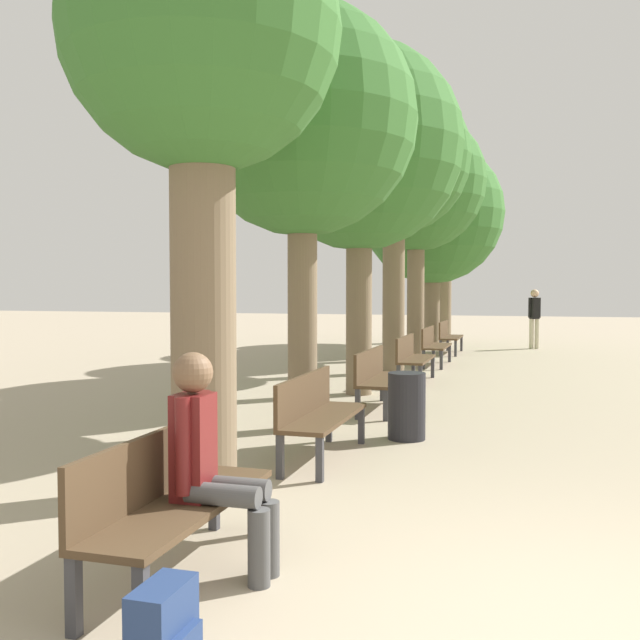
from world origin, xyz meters
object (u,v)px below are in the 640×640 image
bench_row_3 (412,355)px  tree_row_4 (416,183)px  tree_row_1 (302,123)px  person_seated (212,458)px  tree_row_3 (394,161)px  tree_row_0 (201,50)px  tree_row_6 (444,213)px  bench_row_4 (433,343)px  backpack (164,635)px  bench_row_1 (316,410)px  pedestrian_near (534,315)px  tree_row_5 (432,214)px  bench_row_0 (171,493)px  tree_row_2 (359,148)px  bench_row_5 (448,335)px  trash_bin (407,406)px  bench_row_2 (378,375)px

bench_row_3 → tree_row_4: tree_row_4 is taller
tree_row_1 → person_seated: 5.08m
tree_row_3 → person_seated: tree_row_3 is taller
tree_row_0 → tree_row_6: (0.00, 16.66, 0.41)m
bench_row_4 → tree_row_1: (-0.57, -7.27, 3.03)m
tree_row_4 → backpack: 14.29m
bench_row_1 → tree_row_3: (-0.57, 7.08, 3.58)m
bench_row_4 → pedestrian_near: pedestrian_near is taller
bench_row_1 → pedestrian_near: 13.73m
tree_row_4 → tree_row_5: tree_row_4 is taller
bench_row_0 → tree_row_6: tree_row_6 is taller
tree_row_4 → backpack: (1.08, -13.73, -3.82)m
tree_row_2 → pedestrian_near: tree_row_2 is taller
bench_row_5 → tree_row_1: 10.60m
tree_row_0 → tree_row_3: bearing=90.0°
tree_row_5 → backpack: (1.08, -16.58, -3.41)m
bench_row_5 → trash_bin: size_ratio=2.27×
person_seated → trash_bin: 3.97m
tree_row_3 → tree_row_4: tree_row_4 is taller
tree_row_3 → bench_row_3: bearing=-66.9°
tree_row_2 → tree_row_6: 11.24m
tree_row_0 → trash_bin: 4.14m
bench_row_1 → pedestrian_near: (2.08, 13.56, 0.44)m
bench_row_5 → tree_row_2: bearing=-94.5°
tree_row_4 → tree_row_5: size_ratio=1.02×
bench_row_1 → trash_bin: (0.68, 1.13, -0.11)m
bench_row_1 → tree_row_3: 7.95m
bench_row_0 → bench_row_1: bearing=90.0°
tree_row_1 → pedestrian_near: tree_row_1 is taller
tree_row_0 → tree_row_3: (-0.00, 8.33, 0.55)m
tree_row_2 → backpack: size_ratio=12.93×
bench_row_1 → person_seated: 2.81m
tree_row_2 → person_seated: tree_row_2 is taller
tree_row_4 → person_seated: (0.79, -12.65, -3.35)m
bench_row_2 → bench_row_0: bearing=-90.0°
bench_row_0 → trash_bin: bench_row_0 is taller
bench_row_2 → tree_row_4: size_ratio=0.29×
tree_row_5 → bench_row_3: bearing=-85.3°
bench_row_4 → tree_row_0: (-0.57, -9.86, 3.03)m
bench_row_0 → bench_row_1: (0.00, 2.87, 0.00)m
bench_row_4 → tree_row_2: (-0.57, -4.44, 3.28)m
bench_row_3 → trash_bin: bench_row_3 is taller
bench_row_1 → tree_row_6: 15.80m
bench_row_5 → backpack: size_ratio=3.94×
bench_row_4 → tree_row_5: tree_row_5 is taller
tree_row_1 → pedestrian_near: size_ratio=3.03×
trash_bin → tree_row_0: bearing=-117.7°
bench_row_5 → backpack: bench_row_5 is taller
tree_row_6 → bench_row_5: bearing=-81.8°
person_seated → trash_bin: person_seated is taller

